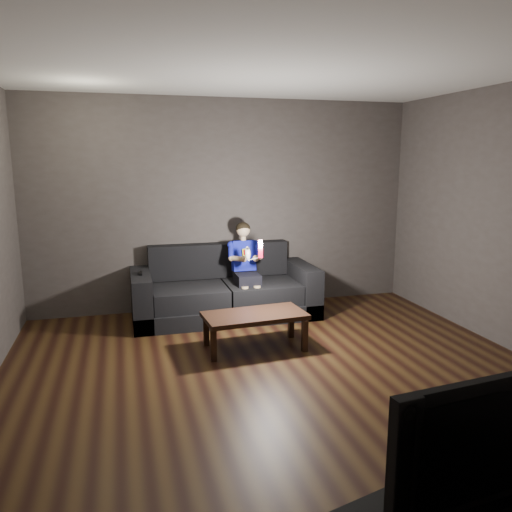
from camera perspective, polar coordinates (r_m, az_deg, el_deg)
name	(u,v)px	position (r m, az deg, el deg)	size (l,w,h in m)	color
floor	(286,385)	(4.51, 3.42, -14.52)	(5.00, 5.00, 0.00)	black
back_wall	(226,205)	(6.51, -3.48, 5.82)	(5.00, 0.04, 2.70)	#3E3836
ceiling	(290,59)	(4.13, 3.88, 21.57)	(5.00, 5.00, 0.02)	silver
sofa	(224,294)	(6.26, -3.64, -4.33)	(2.25, 0.97, 0.87)	black
child	(245,260)	(6.15, -1.23, -0.50)	(0.42, 0.52, 1.04)	black
wii_remote_red	(260,249)	(5.75, 0.50, 0.84)	(0.07, 0.09, 0.22)	red
nunchuk_white	(248,253)	(5.72, -0.96, 0.35)	(0.07, 0.10, 0.16)	silver
wii_remote_black	(140,273)	(5.98, -13.08, -1.92)	(0.04, 0.15, 0.03)	black
coffee_table	(255,318)	(5.18, -0.16, -7.11)	(1.08, 0.60, 0.38)	black
tv	(476,432)	(2.37, 23.86, -17.93)	(1.01, 0.13, 0.58)	black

